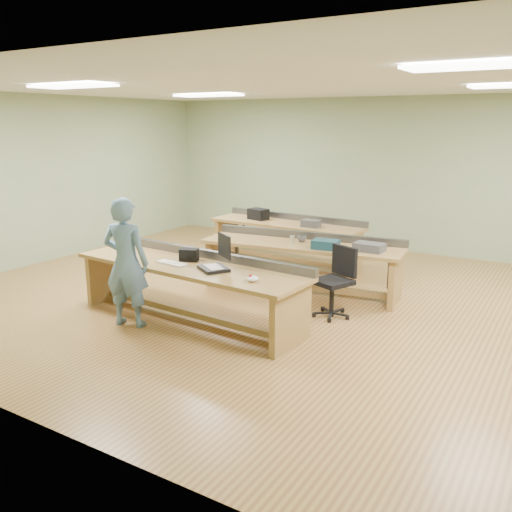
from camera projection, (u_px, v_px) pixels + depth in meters
name	position (u px, v px, depth m)	size (l,w,h in m)	color
floor	(291.00, 302.00, 7.77)	(10.00, 10.00, 0.00)	#A1783D
ceiling	(295.00, 83.00, 7.05)	(10.00, 10.00, 0.00)	silver
wall_back	(387.00, 175.00, 10.73)	(10.00, 0.04, 3.00)	#8FA27B
wall_front	(49.00, 259.00, 4.10)	(10.00, 0.04, 3.00)	#8FA27B
wall_left	(52.00, 179.00, 9.94)	(0.04, 8.00, 3.00)	#8FA27B
fluor_panels	(295.00, 86.00, 7.06)	(6.20, 3.50, 0.03)	white
workbench_front	(191.00, 278.00, 6.96)	(3.34, 1.10, 0.86)	olive
workbench_mid	(302.00, 255.00, 8.15)	(3.09, 1.18, 0.86)	olive
workbench_back	(287.00, 233.00, 9.81)	(2.89, 0.91, 0.86)	olive
person	(126.00, 262.00, 6.71)	(0.60, 0.39, 1.64)	slate
laptop_base	(214.00, 269.00, 6.61)	(0.37, 0.30, 0.04)	black
laptop_screen	(224.00, 246.00, 6.61)	(0.37, 0.02, 0.29)	black
keyboard	(172.00, 263.00, 6.89)	(0.43, 0.14, 0.03)	silver
trackball_mouse	(253.00, 279.00, 6.15)	(0.13, 0.15, 0.06)	white
camera_bag	(189.00, 255.00, 7.05)	(0.24, 0.15, 0.16)	black
task_chair	(335.00, 291.00, 7.13)	(0.66, 0.66, 0.93)	black
parts_bin_teal	(326.00, 244.00, 7.73)	(0.36, 0.27, 0.13)	#153744
parts_bin_grey	(369.00, 247.00, 7.60)	(0.41, 0.26, 0.11)	#3D3D40
mug	(302.00, 238.00, 8.18)	(0.13, 0.13, 0.10)	#3D3D40
drinks_can	(292.00, 240.00, 8.04)	(0.07, 0.07, 0.12)	silver
storage_box_back	(258.00, 214.00, 10.05)	(0.35, 0.25, 0.20)	black
tray_back	(311.00, 223.00, 9.34)	(0.30, 0.22, 0.12)	#3D3D40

